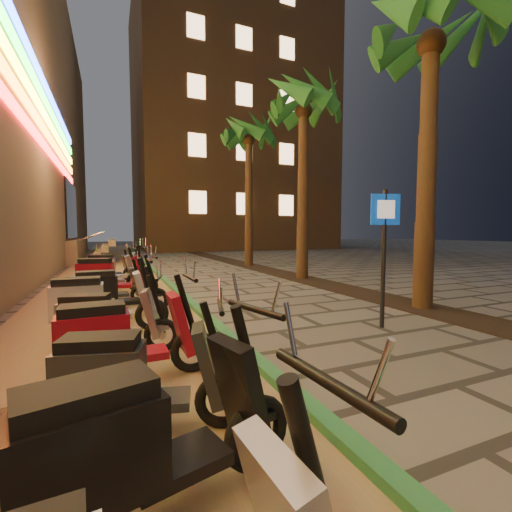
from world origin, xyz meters
name	(u,v)px	position (x,y,z in m)	size (l,w,h in m)	color
ground	(342,369)	(0.00, 0.00, 0.00)	(120.00, 120.00, 0.00)	#474442
parking_strip	(109,277)	(-2.60, 10.00, 0.01)	(3.40, 60.00, 0.01)	#8C7251
green_curb	(158,274)	(-0.90, 10.00, 0.05)	(0.18, 60.00, 0.10)	#296D3D
planting_strip	(337,287)	(3.60, 5.00, 0.01)	(1.20, 40.00, 0.02)	black
apartment_block	(226,129)	(9.00, 32.00, 12.50)	(18.00, 16.06, 25.00)	brown
palm_b	(431,41)	(3.60, 2.00, 5.51)	(2.97, 3.02, 6.66)	#472D19
palm_c	(304,110)	(3.60, 7.00, 5.73)	(2.97, 3.02, 6.91)	#472D19
palm_d	(249,140)	(3.60, 12.00, 5.94)	(2.97, 3.02, 7.16)	#472D19
pedestrian_sign	(384,239)	(1.73, 1.19, 1.51)	(0.50, 0.16, 2.33)	black
scooter_3	(140,441)	(-2.39, -1.40, 0.51)	(1.66, 0.81, 1.17)	black
scooter_4	(132,379)	(-2.38, -0.45, 0.47)	(1.52, 0.75, 1.07)	black
scooter_5	(120,338)	(-2.45, 0.58, 0.50)	(1.64, 0.58, 1.16)	black
scooter_6	(105,321)	(-2.61, 1.59, 0.46)	(1.51, 0.72, 1.07)	black
scooter_7	(97,303)	(-2.74, 2.53, 0.53)	(1.72, 0.60, 1.22)	black
scooter_8	(111,291)	(-2.53, 3.62, 0.52)	(1.70, 0.60, 1.20)	black
scooter_9	(106,287)	(-2.62, 4.65, 0.46)	(1.49, 0.55, 1.05)	black
scooter_10	(108,276)	(-2.59, 5.66, 0.56)	(1.85, 0.85, 1.30)	black
scooter_11	(104,273)	(-2.71, 6.63, 0.53)	(1.74, 0.63, 1.22)	black
scooter_12	(111,269)	(-2.52, 7.64, 0.54)	(1.78, 0.67, 1.25)	black
scooter_13	(106,268)	(-2.67, 8.63, 0.47)	(1.53, 0.67, 1.07)	black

